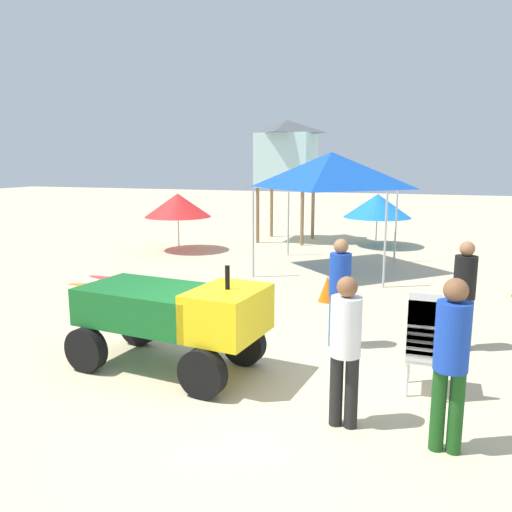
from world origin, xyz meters
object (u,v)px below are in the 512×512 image
object	(u,v)px
lifeguard_tower	(287,154)
traffic_cone_near	(327,289)
surfboard_pile	(132,288)
lifeguard_near_right	(345,342)
beach_umbrella_mid	(178,205)
utility_cart	(174,313)
lifeguard_near_center	(340,286)
lifeguard_far_right	(451,354)
stacked_plastic_chairs	(428,336)
popup_canopy	(331,170)
lifeguard_near_left	(464,288)
beach_umbrella_left	(377,206)

from	to	relation	value
lifeguard_tower	traffic_cone_near	bearing A→B (deg)	-67.91
surfboard_pile	lifeguard_near_right	bearing A→B (deg)	-37.31
beach_umbrella_mid	utility_cart	bearing A→B (deg)	-62.43
lifeguard_near_center	beach_umbrella_mid	size ratio (longest dim) A/B	0.80
lifeguard_far_right	stacked_plastic_chairs	bearing A→B (deg)	99.90
stacked_plastic_chairs	lifeguard_tower	distance (m)	12.32
stacked_plastic_chairs	popup_canopy	distance (m)	7.49
utility_cart	beach_umbrella_mid	world-z (taller)	beach_umbrella_mid
utility_cart	stacked_plastic_chairs	bearing A→B (deg)	5.39
utility_cart	surfboard_pile	xyz separation A→B (m)	(-2.69, 3.13, -0.63)
lifeguard_near_right	lifeguard_tower	xyz separation A→B (m)	(-4.12, 12.10, 2.09)
lifeguard_tower	lifeguard_near_center	bearing A→B (deg)	-69.56
lifeguard_near_left	popup_canopy	size ratio (longest dim) A/B	0.52
surfboard_pile	lifeguard_near_left	size ratio (longest dim) A/B	1.69
surfboard_pile	beach_umbrella_left	world-z (taller)	beach_umbrella_left
lifeguard_near_left	beach_umbrella_mid	xyz separation A→B (m)	(-8.00, 6.26, 0.49)
lifeguard_tower	traffic_cone_near	world-z (taller)	lifeguard_tower
stacked_plastic_chairs	surfboard_pile	xyz separation A→B (m)	(-5.87, 2.83, -0.59)
lifeguard_near_right	lifeguard_tower	distance (m)	12.95
surfboard_pile	popup_canopy	world-z (taller)	popup_canopy
traffic_cone_near	popup_canopy	bearing A→B (deg)	100.83
lifeguard_near_right	popup_canopy	xyz separation A→B (m)	(-1.73, 7.85, 1.61)
stacked_plastic_chairs	beach_umbrella_mid	size ratio (longest dim) A/B	0.62
utility_cart	lifeguard_far_right	bearing A→B (deg)	-14.63
utility_cart	traffic_cone_near	xyz separation A→B (m)	(1.24, 4.03, -0.53)
lifeguard_tower	stacked_plastic_chairs	bearing A→B (deg)	-66.00
surfboard_pile	traffic_cone_near	size ratio (longest dim) A/B	5.34
lifeguard_near_center	beach_umbrella_left	xyz separation A→B (m)	(-0.51, 9.63, 0.39)
lifeguard_near_center	beach_umbrella_mid	xyz separation A→B (m)	(-6.27, 6.76, 0.47)
utility_cart	traffic_cone_near	bearing A→B (deg)	72.86
lifeguard_near_center	stacked_plastic_chairs	bearing A→B (deg)	-44.94
stacked_plastic_chairs	lifeguard_near_right	xyz separation A→B (m)	(-0.81, -1.04, 0.18)
stacked_plastic_chairs	lifeguard_near_center	xyz separation A→B (m)	(-1.28, 1.27, 0.20)
lifeguard_tower	surfboard_pile	bearing A→B (deg)	-96.59
beach_umbrella_left	popup_canopy	bearing A→B (deg)	-100.37
beach_umbrella_mid	lifeguard_tower	bearing A→B (deg)	49.06
lifeguard_near_right	beach_umbrella_left	bearing A→B (deg)	94.70
lifeguard_far_right	lifeguard_tower	world-z (taller)	lifeguard_tower
lifeguard_near_right	lifeguard_far_right	bearing A→B (deg)	-8.46
lifeguard_near_left	lifeguard_near_center	bearing A→B (deg)	-163.92
beach_umbrella_left	beach_umbrella_mid	world-z (taller)	beach_umbrella_mid
stacked_plastic_chairs	lifeguard_far_right	xyz separation A→B (m)	(0.21, -1.19, 0.24)
lifeguard_near_center	lifeguard_tower	size ratio (longest dim) A/B	0.40
stacked_plastic_chairs	popup_canopy	world-z (taller)	popup_canopy
lifeguard_near_left	lifeguard_near_center	distance (m)	1.81
popup_canopy	beach_umbrella_mid	size ratio (longest dim) A/B	1.51
lifeguard_near_right	surfboard_pile	bearing A→B (deg)	142.69
traffic_cone_near	lifeguard_near_center	bearing A→B (deg)	-74.73
lifeguard_far_right	traffic_cone_near	xyz separation A→B (m)	(-2.15, 4.91, -0.73)
lifeguard_near_left	lifeguard_near_right	size ratio (longest dim) A/B	1.00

